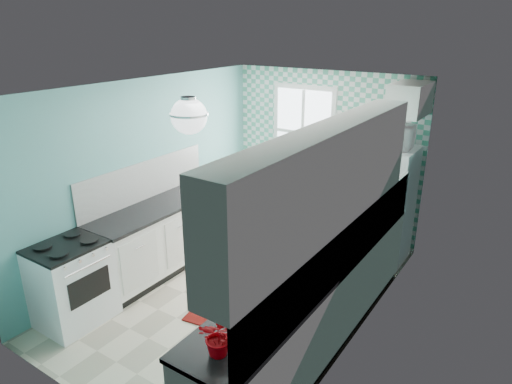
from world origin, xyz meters
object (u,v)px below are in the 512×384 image
Objects in this scene: sink at (359,227)px; stove at (72,282)px; fridge at (383,205)px; ceiling_light at (189,116)px; microwave at (391,136)px; potted_plant at (220,337)px; fruit_bowl at (251,322)px.

stove is at bearing -141.74° from sink.
fridge is 1.75× the size of stove.
ceiling_light reaches higher than fridge.
potted_plant is at bearing 88.32° from microwave.
stove is 1.65× the size of microwave.
microwave is (2.31, 3.29, 1.28)m from stove.
fruit_bowl is 1.02× the size of potted_plant.
microwave is (-0.09, 3.73, 0.68)m from potted_plant.
microwave reaches higher than fridge.
sink is (2.40, 2.16, 0.45)m from stove.
ceiling_light is 1.14× the size of fruit_bowl.
fridge is at bearing 91.39° from potted_plant.
potted_plant is (-0.00, -2.60, 0.16)m from sink.
sink is (1.20, 1.47, -1.39)m from ceiling_light.
ceiling_light is 2.30m from stove.
sink is 1.78× the size of potted_plant.
fridge is 1.14m from sink.
microwave is at bearing 91.38° from potted_plant.
fridge reaches higher than potted_plant.
microwave is (-0.09, 1.13, 0.83)m from sink.
potted_plant reaches higher than stove.
microwave is at bearing 57.63° from stove.
sink is (0.09, -1.13, 0.13)m from fridge.
potted_plant is at bearing -43.24° from ceiling_light.
microwave reaches higher than potted_plant.
ceiling_light is 3.21m from fridge.
sink is at bearing 89.90° from fruit_bowl.
sink is at bearing -81.97° from fridge.
potted_plant is (1.20, -1.13, -1.23)m from ceiling_light.
microwave is at bearing 57.41° from fridge.
fruit_bowl is 0.55× the size of microwave.
fruit_bowl is at bearing -93.74° from sink.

